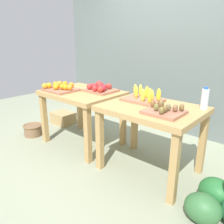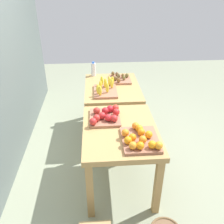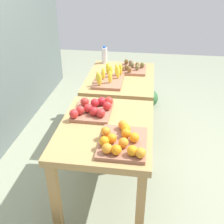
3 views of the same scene
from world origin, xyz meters
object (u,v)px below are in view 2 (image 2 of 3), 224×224
(water_bottle, at_px, (93,69))
(banana_crate, at_px, (105,89))
(display_table_left, at_px, (120,137))
(kiwi_bin, at_px, (120,79))
(apple_bin, at_px, (105,116))
(display_table_right, at_px, (112,93))
(watermelon_pile, at_px, (120,95))
(orange_bin, at_px, (140,139))

(water_bottle, bearing_deg, banana_crate, -166.00)
(display_table_left, xyz_separation_m, water_bottle, (1.57, 0.27, 0.22))
(banana_crate, xyz_separation_m, kiwi_bin, (0.40, -0.24, -0.02))
(display_table_left, height_order, water_bottle, water_bottle)
(banana_crate, bearing_deg, display_table_left, -173.14)
(banana_crate, bearing_deg, apple_bin, 177.19)
(display_table_right, distance_m, apple_bin, 0.94)
(kiwi_bin, distance_m, watermelon_pile, 0.93)
(water_bottle, bearing_deg, kiwi_bin, -120.73)
(apple_bin, bearing_deg, banana_crate, -2.81)
(banana_crate, bearing_deg, orange_bin, -166.86)
(banana_crate, distance_m, water_bottle, 0.65)
(orange_bin, distance_m, kiwi_bin, 1.59)
(display_table_right, distance_m, banana_crate, 0.27)
(display_table_left, distance_m, banana_crate, 0.96)
(display_table_left, relative_size, kiwi_bin, 2.89)
(orange_bin, bearing_deg, watermelon_pile, -1.45)
(apple_bin, xyz_separation_m, kiwi_bin, (1.13, -0.28, -0.01))
(orange_bin, height_order, kiwi_bin, orange_bin)
(water_bottle, height_order, watermelon_pile, water_bottle)
(display_table_left, bearing_deg, display_table_right, 0.00)
(banana_crate, relative_size, watermelon_pile, 0.69)
(display_table_right, distance_m, watermelon_pile, 1.03)
(water_bottle, bearing_deg, display_table_right, -148.86)
(display_table_right, bearing_deg, water_bottle, 31.14)
(display_table_right, relative_size, apple_bin, 2.49)
(orange_bin, relative_size, apple_bin, 1.07)
(apple_bin, bearing_deg, kiwi_bin, -13.78)
(display_table_right, distance_m, water_bottle, 0.57)
(apple_bin, bearing_deg, orange_bin, -145.72)
(kiwi_bin, bearing_deg, banana_crate, 148.69)
(orange_bin, distance_m, water_bottle, 1.88)
(display_table_right, relative_size, watermelon_pile, 1.63)
(apple_bin, xyz_separation_m, water_bottle, (1.36, 0.12, 0.06))
(kiwi_bin, bearing_deg, display_table_right, 148.57)
(kiwi_bin, bearing_deg, display_table_left, 174.49)
(display_table_right, xyz_separation_m, water_bottle, (0.45, 0.27, 0.22))
(display_table_left, xyz_separation_m, watermelon_pile, (2.01, -0.22, -0.47))
(banana_crate, distance_m, kiwi_bin, 0.46)
(kiwi_bin, xyz_separation_m, water_bottle, (0.24, 0.40, 0.08))
(apple_bin, bearing_deg, display_table_right, -9.18)
(display_table_left, distance_m, display_table_right, 1.12)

